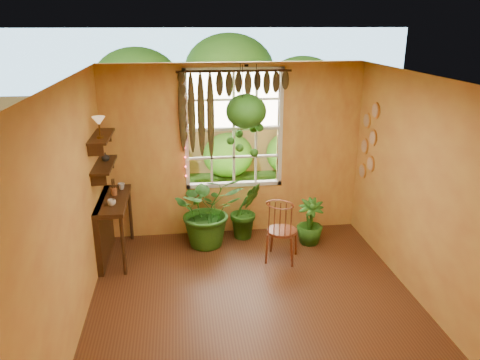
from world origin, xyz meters
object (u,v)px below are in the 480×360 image
object	(u,v)px
potted_plant_left	(208,210)
hanging_basket	(246,117)
counter_ledge	(107,222)
windsor_chair	(281,239)
potted_plant_mid	(246,210)

from	to	relation	value
potted_plant_left	hanging_basket	world-z (taller)	hanging_basket
counter_ledge	windsor_chair	world-z (taller)	windsor_chair
counter_ledge	windsor_chair	xyz separation A→B (m)	(2.45, -0.43, -0.22)
counter_ledge	potted_plant_mid	distance (m)	2.10
hanging_basket	potted_plant_left	bearing A→B (deg)	-167.65
potted_plant_left	potted_plant_mid	world-z (taller)	potted_plant_left
windsor_chair	hanging_basket	distance (m)	1.84
counter_ledge	potted_plant_mid	bearing A→B (deg)	10.86
windsor_chair	hanging_basket	size ratio (longest dim) A/B	0.85
counter_ledge	windsor_chair	distance (m)	2.50
counter_ledge	potted_plant_left	size ratio (longest dim) A/B	1.04
windsor_chair	potted_plant_mid	size ratio (longest dim) A/B	1.24
windsor_chair	potted_plant_mid	xyz separation A→B (m)	(-0.39, 0.82, 0.13)
windsor_chair	potted_plant_mid	world-z (taller)	windsor_chair
potted_plant_left	counter_ledge	bearing A→B (deg)	-171.90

